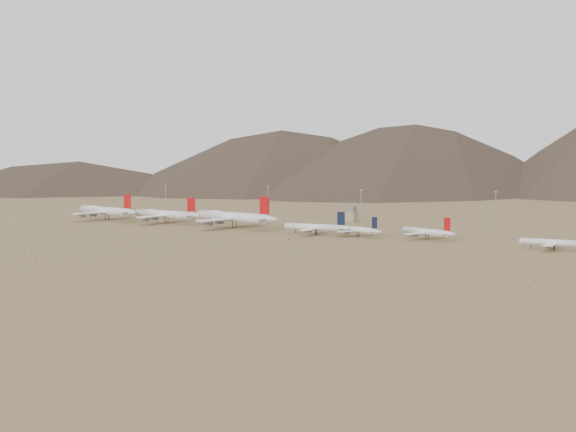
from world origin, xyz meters
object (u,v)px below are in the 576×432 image
Objects in this scene: widebody_centre at (166,214)px; control_tower at (352,215)px; widebody_east at (233,217)px; narrowbody_a at (317,227)px; narrowbody_b at (359,230)px; widebody_west at (106,211)px.

control_tower is (111.94, 88.75, -1.61)m from widebody_centre.
narrowbody_a is (72.75, -6.95, -2.98)m from widebody_east.
widebody_centre is 166.22m from narrowbody_b.
control_tower is at bearing 39.18° from widebody_centre.
widebody_west is at bearing -151.35° from control_tower.
narrowbody_a is at bearing 1.32° from widebody_east.
narrowbody_a reaches higher than control_tower.
narrowbody_b is (99.77, -0.51, -3.65)m from widebody_east.
widebody_east reaches higher than widebody_west.
widebody_west reaches higher than narrowbody_b.
narrowbody_a is (139.16, -9.45, -1.93)m from widebody_centre.
narrowbody_b is at bearing 7.30° from widebody_west.
widebody_east reaches higher than narrowbody_b.
widebody_centre reaches higher than narrowbody_b.
narrowbody_a is at bearing -3.12° from widebody_centre.
widebody_west is 6.03× the size of control_tower.
widebody_centre reaches higher than narrowbody_a.
narrowbody_a is 3.87× the size of control_tower.
widebody_west is 198.81m from narrowbody_a.
widebody_centre is at bearing -160.32° from narrowbody_b.
widebody_centre is 66.46m from widebody_east.
control_tower is at bearing 70.25° from widebody_east.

